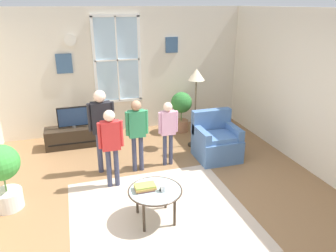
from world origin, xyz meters
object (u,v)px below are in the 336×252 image
cup (164,188)px  potted_plant_corner (3,172)px  coffee_table (155,192)px  person_pink_shirt (168,127)px  television (73,117)px  floor_lamp (196,82)px  person_green_shirt (137,128)px  person_red_shirt (111,140)px  armchair (216,141)px  potted_plant_by_window (181,107)px  tv_stand (75,136)px  book_stack (145,187)px  person_black_shirt (102,122)px  remote_near_books (162,188)px

cup → potted_plant_corner: potted_plant_corner is taller
coffee_table → person_pink_shirt: 1.63m
television → floor_lamp: bearing=-17.0°
person_green_shirt → person_red_shirt: bearing=-141.4°
coffee_table → cup: size_ratio=7.98×
coffee_table → person_green_shirt: person_green_shirt is taller
coffee_table → armchair: bearing=43.3°
cup → potted_plant_by_window: 3.27m
person_pink_shirt → coffee_table: bearing=-113.1°
tv_stand → armchair: 2.85m
coffee_table → person_green_shirt: (0.07, 1.41, 0.37)m
book_stack → person_pink_shirt: size_ratio=0.23×
tv_stand → potted_plant_by_window: potted_plant_by_window is taller
potted_plant_by_window → coffee_table: bearing=-115.4°
cup → potted_plant_corner: (-2.04, 0.93, 0.07)m
person_pink_shirt → potted_plant_by_window: bearing=62.4°
television → coffee_table: size_ratio=0.84×
tv_stand → cup: bearing=-70.1°
book_stack → person_red_shirt: bearing=106.9°
person_pink_shirt → tv_stand: bearing=139.1°
book_stack → person_black_shirt: 1.60m
television → person_green_shirt: (1.01, -1.41, 0.18)m
book_stack → person_red_shirt: (-0.30, 0.97, 0.31)m
book_stack → potted_plant_corner: 1.99m
cup → person_black_shirt: size_ratio=0.06×
remote_near_books → potted_plant_corner: size_ratio=0.14×
coffee_table → cup: (0.10, -0.05, 0.08)m
armchair → person_black_shirt: person_black_shirt is taller
person_green_shirt → person_red_shirt: 0.62m
coffee_table → person_black_shirt: 1.70m
tv_stand → potted_plant_corner: 2.23m
book_stack → potted_plant_by_window: (1.52, 2.90, 0.08)m
tv_stand → person_green_shirt: size_ratio=0.91×
television → book_stack: size_ratio=2.22×
person_pink_shirt → book_stack: bearing=-117.8°
coffee_table → remote_near_books: (0.10, 0.01, 0.04)m
person_red_shirt → potted_plant_by_window: 2.66m
person_black_shirt → person_pink_shirt: 1.14m
potted_plant_by_window → potted_plant_corner: (-3.33, -2.07, 0.00)m
cup → remote_near_books: size_ratio=0.65×
person_black_shirt → person_red_shirt: (0.08, -0.52, -0.11)m
armchair → book_stack: size_ratio=3.19×
person_red_shirt → person_pink_shirt: bearing=23.3°
cup → person_black_shirt: bearing=110.5°
coffee_table → person_pink_shirt: person_pink_shirt is taller
potted_plant_by_window → armchair: bearing=-83.1°
armchair → person_red_shirt: person_red_shirt is taller
book_stack → cup: 0.25m
tv_stand → person_green_shirt: bearing=-54.7°
person_green_shirt → person_red_shirt: (-0.49, -0.39, 0.00)m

